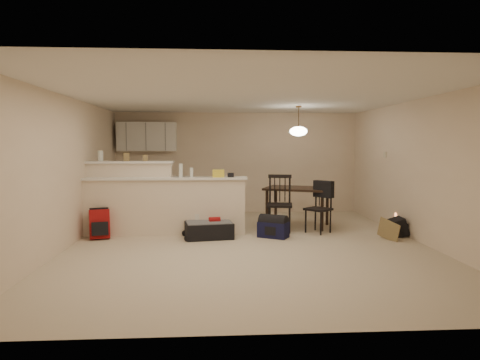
{
  "coord_description": "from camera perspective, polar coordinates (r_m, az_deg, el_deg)",
  "views": [
    {
      "loc": [
        -0.58,
        -7.18,
        1.69
      ],
      "look_at": [
        -0.1,
        0.7,
        1.05
      ],
      "focal_mm": 32.0,
      "sensor_mm": 36.0,
      "label": 1
    }
  ],
  "objects": [
    {
      "name": "bottle_b",
      "position": [
        8.11,
        -6.49,
        1.0
      ],
      "size": [
        0.06,
        0.06,
        0.18
      ],
      "primitive_type": "cylinder",
      "color": "silver",
      "rests_on": "breakfast_bar"
    },
    {
      "name": "room",
      "position": [
        7.22,
        1.13,
        1.13
      ],
      "size": [
        7.0,
        7.02,
        2.5
      ],
      "color": "beige",
      "rests_on": "ground"
    },
    {
      "name": "navy_duffel",
      "position": [
        7.94,
        4.46,
        -6.61
      ],
      "size": [
        0.61,
        0.52,
        0.29
      ],
      "primitive_type": "cube",
      "rotation": [
        0.0,
        0.0,
        -0.52
      ],
      "color": "#101234",
      "rests_on": "ground"
    },
    {
      "name": "dining_chair_near",
      "position": [
        8.43,
        5.3,
        -3.13
      ],
      "size": [
        0.56,
        0.54,
        1.11
      ],
      "primitive_type": null,
      "rotation": [
        0.0,
        0.0,
        -0.17
      ],
      "color": "black",
      "rests_on": "ground"
    },
    {
      "name": "jar",
      "position": [
        8.59,
        -18.11,
        3.07
      ],
      "size": [
        0.1,
        0.1,
        0.2
      ],
      "primitive_type": "cylinder",
      "color": "silver",
      "rests_on": "breakfast_bar"
    },
    {
      "name": "pendant_lamp",
      "position": [
        8.94,
        7.79,
        6.51
      ],
      "size": [
        0.36,
        0.36,
        0.62
      ],
      "color": "brown",
      "rests_on": "room"
    },
    {
      "name": "suitcase",
      "position": [
        7.89,
        -4.16,
        -6.69
      ],
      "size": [
        0.92,
        0.67,
        0.29
      ],
      "primitive_type": "cube",
      "rotation": [
        0.0,
        0.0,
        0.16
      ],
      "color": "black",
      "rests_on": "ground"
    },
    {
      "name": "cardboard_sheet",
      "position": [
        8.15,
        19.2,
        -6.34
      ],
      "size": [
        0.21,
        0.43,
        0.35
      ],
      "primitive_type": "cube",
      "rotation": [
        0.0,
        0.0,
        2.0
      ],
      "color": "olive",
      "rests_on": "ground"
    },
    {
      "name": "pouch",
      "position": [
        8.11,
        -1.25,
        0.67
      ],
      "size": [
        0.12,
        0.1,
        0.08
      ],
      "primitive_type": "cube",
      "color": "olive",
      "rests_on": "breakfast_bar"
    },
    {
      "name": "cereal_box",
      "position": [
        8.48,
        -14.89,
        2.99
      ],
      "size": [
        0.1,
        0.07,
        0.16
      ],
      "primitive_type": "cube",
      "color": "olive",
      "rests_on": "breakfast_bar"
    },
    {
      "name": "breakfast_bar",
      "position": [
        8.32,
        -11.6,
        -2.93
      ],
      "size": [
        3.08,
        0.58,
        1.39
      ],
      "color": "beige",
      "rests_on": "ground"
    },
    {
      "name": "bottle_a",
      "position": [
        8.12,
        -7.9,
        1.27
      ],
      "size": [
        0.07,
        0.07,
        0.26
      ],
      "primitive_type": "cylinder",
      "color": "silver",
      "rests_on": "breakfast_bar"
    },
    {
      "name": "small_box",
      "position": [
        8.41,
        -12.51,
        2.89
      ],
      "size": [
        0.08,
        0.06,
        0.12
      ],
      "primitive_type": "cube",
      "color": "olive",
      "rests_on": "breakfast_bar"
    },
    {
      "name": "dining_chair_far",
      "position": [
        8.41,
        10.39,
        -3.64
      ],
      "size": [
        0.59,
        0.59,
        0.98
      ],
      "primitive_type": null,
      "rotation": [
        0.0,
        0.0,
        -0.83
      ],
      "color": "black",
      "rests_on": "ground"
    },
    {
      "name": "bag_lump",
      "position": [
        8.1,
        -2.9,
        0.88
      ],
      "size": [
        0.22,
        0.18,
        0.14
      ],
      "primitive_type": "cube",
      "color": "olive",
      "rests_on": "breakfast_bar"
    },
    {
      "name": "black_daypack",
      "position": [
        8.57,
        20.3,
        -5.94
      ],
      "size": [
        0.28,
        0.38,
        0.32
      ],
      "primitive_type": "cube",
      "rotation": [
        0.0,
        0.0,
        1.5
      ],
      "color": "black",
      "rests_on": "ground"
    },
    {
      "name": "thermostat",
      "position": [
        9.43,
        18.75,
        3.24
      ],
      "size": [
        0.02,
        0.12,
        0.12
      ],
      "primitive_type": "cube",
      "color": "beige",
      "rests_on": "room"
    },
    {
      "name": "red_backpack",
      "position": [
        8.19,
        -18.23,
        -5.63
      ],
      "size": [
        0.4,
        0.31,
        0.53
      ],
      "primitive_type": "cube",
      "rotation": [
        0.0,
        0.0,
        0.3
      ],
      "color": "maroon",
      "rests_on": "ground"
    },
    {
      "name": "upper_cabinets",
      "position": [
        10.63,
        -12.3,
        5.67
      ],
      "size": [
        1.4,
        0.34,
        0.7
      ],
      "primitive_type": "cube",
      "color": "white",
      "rests_on": "room"
    },
    {
      "name": "kitchen_counter",
      "position": [
        10.55,
        -11.2,
        -2.2
      ],
      "size": [
        1.8,
        0.6,
        0.9
      ],
      "primitive_type": "cube",
      "color": "white",
      "rests_on": "ground"
    },
    {
      "name": "dining_table",
      "position": [
        8.99,
        7.7,
        -1.62
      ],
      "size": [
        1.54,
        1.31,
        0.82
      ],
      "rotation": [
        0.0,
        0.0,
        -0.41
      ],
      "color": "black",
      "rests_on": "ground"
    }
  ]
}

